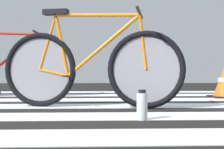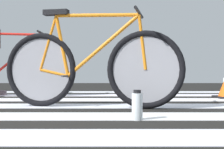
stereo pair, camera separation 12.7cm
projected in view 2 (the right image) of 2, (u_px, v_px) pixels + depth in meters
name	position (u px, v px, depth m)	size (l,w,h in m)	color
ground	(71.00, 109.00, 3.08)	(18.00, 14.00, 0.02)	black
crosswalk_markings	(69.00, 106.00, 3.21)	(5.39, 5.00, 0.00)	silver
bicycle_1_of_2	(90.00, 67.00, 3.09)	(1.71, 0.56, 0.93)	black
bicycle_2_of_2	(9.00, 69.00, 4.60)	(1.74, 0.52, 0.93)	black
water_bottle	(137.00, 106.00, 2.28)	(0.08, 0.08, 0.21)	white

